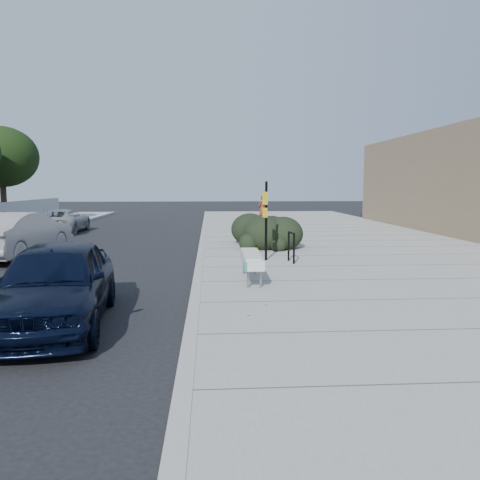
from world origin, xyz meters
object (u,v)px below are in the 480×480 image
(bench, at_px, (251,259))
(bike_rack, at_px, (291,244))
(pedestrian, at_px, (262,209))
(sign_post, at_px, (266,216))
(sedan_navy, at_px, (56,283))
(suv_silver, at_px, (63,221))
(wagon_silver, at_px, (20,235))

(bench, height_order, bike_rack, bike_rack)
(pedestrian, bearing_deg, bike_rack, 43.58)
(sign_post, xyz_separation_m, sedan_navy, (-4.43, -5.99, -0.79))
(sign_post, bearing_deg, suv_silver, 107.56)
(wagon_silver, distance_m, suv_silver, 8.79)
(bike_rack, xyz_separation_m, suv_silver, (-10.10, 11.11, -0.10))
(pedestrian, bearing_deg, sign_post, 40.61)
(bench, relative_size, sign_post, 0.91)
(sedan_navy, bearing_deg, bench, 32.24)
(bench, distance_m, sedan_navy, 4.75)
(wagon_silver, distance_m, pedestrian, 15.77)
(sedan_navy, relative_size, pedestrian, 2.61)
(sedan_navy, distance_m, pedestrian, 21.24)
(bike_rack, bearing_deg, sign_post, 143.04)
(bike_rack, relative_size, sedan_navy, 0.21)
(bench, height_order, suv_silver, suv_silver)
(bench, xyz_separation_m, pedestrian, (2.22, 17.44, 0.32))
(bench, bearing_deg, wagon_silver, 147.04)
(bench, height_order, sign_post, sign_post)
(bike_rack, distance_m, sign_post, 1.19)
(bike_rack, relative_size, suv_silver, 0.21)
(bench, bearing_deg, pedestrian, 83.62)
(bike_rack, distance_m, sedan_navy, 7.58)
(bike_rack, xyz_separation_m, sedan_navy, (-5.16, -5.55, 0.05))
(bench, xyz_separation_m, sign_post, (0.71, 3.04, 0.86))
(bench, distance_m, sign_post, 3.24)
(wagon_silver, bearing_deg, sedan_navy, 122.40)
(bike_rack, bearing_deg, suv_silver, 126.15)
(bench, distance_m, wagon_silver, 8.99)
(bike_rack, relative_size, sign_post, 0.38)
(sign_post, bearing_deg, bike_rack, -54.56)
(bike_rack, bearing_deg, wagon_silver, 158.77)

